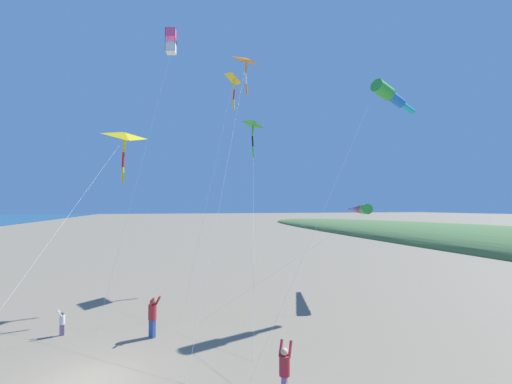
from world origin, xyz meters
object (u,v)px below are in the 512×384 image
at_px(person_child_green_jacket, 285,368).
at_px(kite_windsock_black_fish_shape, 361,209).
at_px(kite_windsock_white_trailing, 390,95).
at_px(kite_delta_striped_overhead, 125,137).
at_px(kite_delta_red_high_left, 234,79).
at_px(kite_delta_checkered_midright, 246,61).
at_px(person_child_grey_jacket, 62,321).
at_px(kite_delta_orange_high_right, 253,125).
at_px(kite_box_rainbow_low_near, 171,42).
at_px(person_adult_flyer, 153,314).

bearing_deg(person_child_green_jacket, kite_windsock_black_fish_shape, 45.31).
distance_m(kite_windsock_black_fish_shape, kite_windsock_white_trailing, 8.04).
xyz_separation_m(kite_windsock_white_trailing, kite_delta_striped_overhead, (-16.64, 2.89, -3.27)).
bearing_deg(kite_delta_red_high_left, person_child_green_jacket, -95.27).
distance_m(kite_windsock_black_fish_shape, kite_delta_checkered_midright, 14.36).
bearing_deg(kite_windsock_white_trailing, kite_delta_red_high_left, 156.28).
distance_m(person_child_grey_jacket, kite_delta_orange_high_right, 19.05).
relative_size(person_child_green_jacket, kite_windsock_white_trailing, 0.12).
distance_m(person_child_green_jacket, kite_delta_orange_high_right, 20.38).
bearing_deg(kite_windsock_black_fish_shape, person_child_green_jacket, -134.69).
xyz_separation_m(kite_windsock_black_fish_shape, kite_delta_striped_overhead, (-15.95, 0.46, 4.37)).
bearing_deg(kite_windsock_black_fish_shape, kite_delta_orange_high_right, 137.98).
bearing_deg(kite_delta_orange_high_right, kite_box_rainbow_low_near, -132.68).
xyz_separation_m(person_child_grey_jacket, kite_box_rainbow_low_near, (4.97, 0.11, 14.74)).
xyz_separation_m(kite_delta_striped_overhead, kite_delta_orange_high_right, (9.59, 5.27, 2.73)).
distance_m(kite_delta_striped_overhead, kite_box_rainbow_low_near, 6.07).
relative_size(person_child_green_jacket, kite_delta_striped_overhead, 0.13).
distance_m(person_adult_flyer, kite_delta_orange_high_right, 17.19).
distance_m(person_child_grey_jacket, kite_delta_striped_overhead, 10.40).
xyz_separation_m(person_child_green_jacket, kite_box_rainbow_low_near, (-3.39, 8.21, 14.43)).
height_order(kite_windsock_black_fish_shape, kite_delta_red_high_left, kite_delta_red_high_left).
relative_size(kite_windsock_black_fish_shape, kite_delta_red_high_left, 0.83).
bearing_deg(kite_delta_striped_overhead, kite_delta_orange_high_right, 28.80).
bearing_deg(kite_delta_striped_overhead, kite_delta_checkered_midright, 22.15).
height_order(kite_delta_red_high_left, kite_box_rainbow_low_near, kite_box_rainbow_low_near).
bearing_deg(person_adult_flyer, kite_delta_red_high_left, 45.89).
bearing_deg(kite_box_rainbow_low_near, kite_windsock_white_trailing, -1.87).
bearing_deg(kite_delta_striped_overhead, person_adult_flyer, -67.10).
xyz_separation_m(kite_delta_red_high_left, kite_delta_orange_high_right, (2.60, 3.92, -2.08)).
distance_m(person_child_green_jacket, kite_windsock_black_fish_shape, 15.19).
distance_m(kite_windsock_white_trailing, kite_delta_orange_high_right, 10.80).
bearing_deg(kite_delta_checkered_midright, kite_box_rainbow_low_near, -135.50).
bearing_deg(person_adult_flyer, kite_delta_orange_high_right, 49.94).
relative_size(kite_windsock_black_fish_shape, kite_box_rainbow_low_near, 0.81).
bearing_deg(kite_windsock_white_trailing, person_child_green_jacket, -144.26).
xyz_separation_m(person_child_grey_jacket, kite_delta_orange_high_right, (12.07, 7.81, 12.50)).
bearing_deg(person_child_grey_jacket, kite_delta_checkered_midright, 28.68).
relative_size(kite_windsock_white_trailing, kite_delta_checkered_midright, 0.81).
relative_size(person_child_grey_jacket, kite_delta_red_high_left, 0.08).
distance_m(person_adult_flyer, kite_delta_striped_overhead, 10.36).
height_order(person_child_green_jacket, kite_delta_striped_overhead, kite_delta_striped_overhead).
xyz_separation_m(person_child_green_jacket, person_child_grey_jacket, (-8.37, 8.10, -0.31)).
bearing_deg(kite_delta_checkered_midright, person_adult_flyer, -131.85).
distance_m(person_adult_flyer, kite_windsock_black_fish_shape, 15.51).
relative_size(kite_windsock_black_fish_shape, kite_delta_checkered_midright, 0.72).
bearing_deg(kite_windsock_white_trailing, person_adult_flyer, -175.45).
xyz_separation_m(kite_delta_checkered_midright, kite_box_rainbow_low_near, (-5.98, -5.88, -2.27)).
relative_size(person_child_grey_jacket, kite_delta_orange_high_right, 0.09).
bearing_deg(kite_delta_checkered_midright, kite_windsock_black_fish_shape, -27.58).
bearing_deg(kite_delta_red_high_left, kite_delta_striped_overhead, -169.07).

